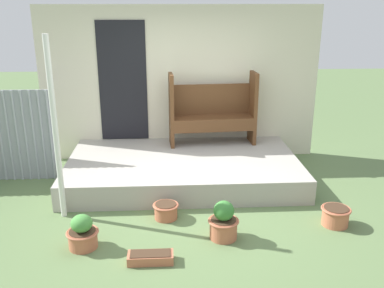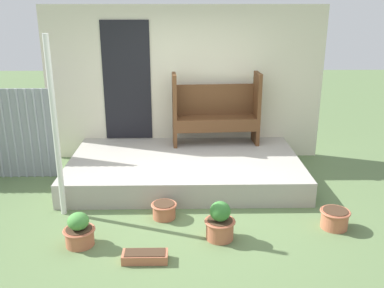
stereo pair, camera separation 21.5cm
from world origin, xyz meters
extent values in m
plane|color=#5B7547|center=(0.00, 0.00, 0.00)|extent=(24.00, 24.00, 0.00)
cube|color=#A8A399|center=(0.04, 1.02, 0.17)|extent=(3.51, 2.04, 0.35)
cube|color=beige|center=(0.04, 2.07, 1.30)|extent=(4.71, 0.06, 2.60)
cube|color=black|center=(-0.93, 2.03, 1.36)|extent=(0.80, 0.02, 2.00)
cylinder|color=#979CA5|center=(-2.72, 1.16, 0.71)|extent=(0.04, 0.04, 1.41)
cylinder|color=#979CA5|center=(-2.59, 1.16, 0.71)|extent=(0.04, 0.04, 1.41)
cylinder|color=#979CA5|center=(-2.47, 1.16, 0.71)|extent=(0.04, 0.04, 1.41)
cylinder|color=#979CA5|center=(-2.34, 1.16, 0.71)|extent=(0.04, 0.04, 1.41)
cylinder|color=#979CA5|center=(-2.22, 1.16, 0.71)|extent=(0.04, 0.04, 1.41)
cylinder|color=#979CA5|center=(-2.10, 1.16, 0.71)|extent=(0.04, 0.04, 1.41)
cylinder|color=#979CA5|center=(-1.97, 1.16, 0.71)|extent=(0.04, 0.04, 1.41)
cylinder|color=silver|center=(-1.55, -0.09, 1.15)|extent=(0.07, 0.07, 2.30)
cube|color=brown|center=(-0.13, 1.67, 0.95)|extent=(0.09, 0.40, 1.20)
cube|color=brown|center=(1.24, 1.76, 0.95)|extent=(0.09, 0.40, 1.20)
cube|color=brown|center=(0.56, 1.71, 0.80)|extent=(1.33, 0.48, 0.04)
cube|color=brown|center=(0.57, 1.53, 0.69)|extent=(1.31, 0.11, 0.17)
cube|color=brown|center=(0.55, 1.89, 1.07)|extent=(1.31, 0.12, 0.51)
cylinder|color=#B76647|center=(-1.17, -0.86, 0.10)|extent=(0.32, 0.32, 0.20)
torus|color=#B76647|center=(-1.17, -0.86, 0.19)|extent=(0.37, 0.37, 0.02)
cylinder|color=#422D1E|center=(-1.17, -0.86, 0.21)|extent=(0.30, 0.30, 0.01)
ellipsoid|color=#478C3D|center=(-1.17, -0.86, 0.30)|extent=(0.24, 0.24, 0.20)
cylinder|color=#B76647|center=(-0.23, -0.23, 0.10)|extent=(0.29, 0.29, 0.19)
torus|color=#B76647|center=(-0.23, -0.23, 0.18)|extent=(0.33, 0.33, 0.02)
cylinder|color=#422D1E|center=(-0.23, -0.23, 0.20)|extent=(0.27, 0.27, 0.01)
cylinder|color=#B76647|center=(0.44, -0.75, 0.12)|extent=(0.32, 0.32, 0.24)
torus|color=#B76647|center=(0.44, -0.75, 0.22)|extent=(0.36, 0.36, 0.02)
cylinder|color=#422D1E|center=(0.44, -0.75, 0.24)|extent=(0.30, 0.30, 0.01)
ellipsoid|color=#387A33|center=(0.44, -0.75, 0.35)|extent=(0.24, 0.24, 0.23)
cylinder|color=#B76647|center=(1.87, -0.53, 0.11)|extent=(0.32, 0.32, 0.23)
torus|color=#B76647|center=(1.87, -0.53, 0.22)|extent=(0.37, 0.37, 0.02)
cylinder|color=#422D1E|center=(1.87, -0.53, 0.23)|extent=(0.30, 0.30, 0.01)
cube|color=#B76647|center=(-0.40, -1.20, 0.05)|extent=(0.49, 0.19, 0.10)
cube|color=#422D1E|center=(-0.40, -1.20, 0.11)|extent=(0.43, 0.16, 0.01)
camera|label=1|loc=(-0.18, -5.15, 2.65)|focal=40.00mm
camera|label=2|loc=(0.03, -5.15, 2.65)|focal=40.00mm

